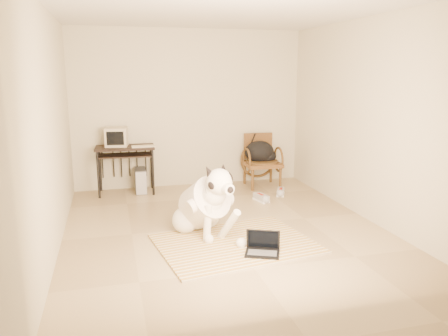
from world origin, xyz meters
name	(u,v)px	position (x,y,z in m)	size (l,w,h in m)	color
floor	(222,226)	(0.00, 0.00, 0.00)	(4.50, 4.50, 0.00)	tan
ceiling	(222,10)	(0.00, 0.00, 2.70)	(4.50, 4.50, 0.00)	silver
wall_back	(190,109)	(0.00, 2.25, 1.35)	(4.50, 4.50, 0.00)	beige
wall_front	(296,157)	(0.00, -2.25, 1.35)	(4.50, 4.50, 0.00)	beige
wall_left	(52,129)	(-2.00, 0.00, 1.35)	(4.50, 4.50, 0.00)	beige
wall_right	(364,119)	(2.00, 0.00, 1.35)	(4.50, 4.50, 0.00)	beige
rug	(235,244)	(-0.01, -0.65, 0.01)	(1.95, 1.60, 0.02)	#C17E27
dog	(205,205)	(-0.29, -0.26, 0.39)	(0.77, 1.23, 0.98)	white
laptop	(263,247)	(0.20, -1.01, 0.08)	(0.45, 0.39, 0.26)	black
computer_desk	(125,153)	(-1.14, 1.94, 0.68)	(0.97, 0.57, 0.79)	black
crt_monitor	(117,137)	(-1.26, 2.02, 0.94)	(0.39, 0.38, 0.31)	#C4B79A
desk_keyboard	(143,146)	(-0.85, 1.83, 0.80)	(0.38, 0.14, 0.02)	#C4B79A
pc_tower	(141,180)	(-0.91, 1.96, 0.20)	(0.19, 0.43, 0.40)	#4E4E50
rattan_chair	(261,160)	(1.19, 1.84, 0.46)	(0.62, 0.60, 0.91)	brown
backpack	(261,153)	(1.18, 1.84, 0.60)	(0.56, 0.43, 0.38)	black
sneaker_left	(261,198)	(0.87, 0.94, 0.05)	(0.19, 0.34, 0.11)	white
sneaker_right	(281,192)	(1.31, 1.19, 0.05)	(0.23, 0.31, 0.10)	white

